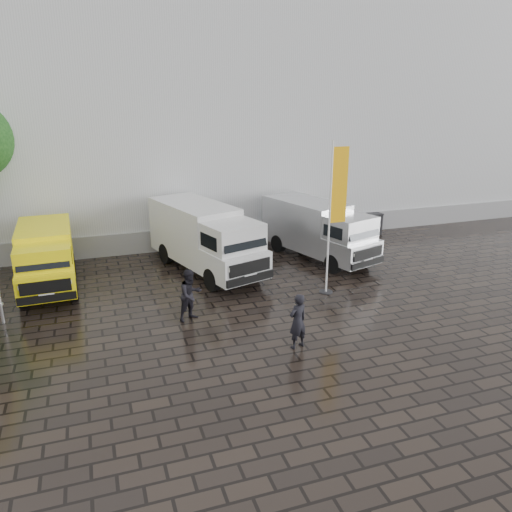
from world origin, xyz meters
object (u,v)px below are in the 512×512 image
Objects in this scene: van_yellow at (46,259)px; wheelie_bin at (374,224)px; person_front at (298,321)px; van_white at (206,240)px; person_tent at (191,295)px; flagpole at (335,210)px; van_silver at (318,231)px.

wheelie_bin is (15.63, 2.58, -0.59)m from van_yellow.
van_yellow is at bearing -63.38° from person_front.
person_front is at bearing -99.14° from van_white.
van_yellow is 2.95× the size of person_front.
van_yellow is 15.85m from wheelie_bin.
person_tent is at bearing -46.22° from van_yellow.
van_yellow reaches higher than wheelie_bin.
van_yellow reaches higher than person_front.
flagpole is at bearing -146.88° from person_front.
person_front is at bearing -137.25° from van_silver.
van_silver is 3.43× the size of person_front.
wheelie_bin is 0.64× the size of person_tent.
wheelie_bin is at bearing -1.51° from van_white.
van_white is at bearing 44.04° from person_tent.
van_white reaches higher than person_tent.
flagpole is 3.21× the size of person_tent.
wheelie_bin is at bearing 12.42° from van_silver.
person_tent is at bearing -126.56° from van_white.
person_tent is at bearing -143.53° from wheelie_bin.
van_silver is at bearing -145.55° from wheelie_bin.
van_white is at bearing 162.67° from van_silver.
van_white is at bearing 136.08° from flagpole.
wheelie_bin is 0.66× the size of person_front.
wheelie_bin is 13.13m from person_tent.
flagpole is (9.92, -3.78, 1.99)m from van_yellow.
van_yellow is 10.80m from flagpole.
person_tent reaches higher than person_front.
person_tent is at bearing -164.23° from van_silver.
van_silver is 3.32× the size of person_tent.
person_tent is (-2.54, 2.83, 0.03)m from person_front.
wheelie_bin is 13.04m from person_front.
person_front is 3.80m from person_tent.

